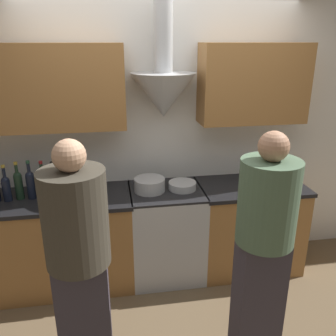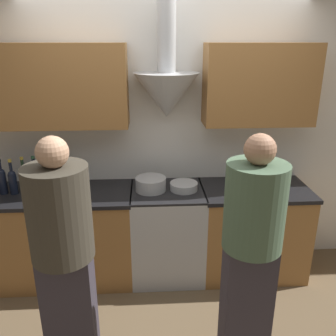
% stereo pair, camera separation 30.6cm
% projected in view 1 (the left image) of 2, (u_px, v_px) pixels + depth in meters
% --- Properties ---
extents(ground_plane, '(12.00, 12.00, 0.00)m').
position_uv_depth(ground_plane, '(172.00, 293.00, 3.24)').
color(ground_plane, brown).
extents(wall_back, '(8.40, 0.57, 2.60)m').
position_uv_depth(wall_back, '(154.00, 121.00, 3.28)').
color(wall_back, white).
rests_on(wall_back, ground_plane).
extents(counter_left, '(1.40, 0.62, 0.88)m').
position_uv_depth(counter_left, '(55.00, 242.00, 3.23)').
color(counter_left, '#9E6B38').
rests_on(counter_left, ground_plane).
extents(counter_right, '(0.99, 0.62, 0.88)m').
position_uv_depth(counter_right, '(248.00, 226.00, 3.51)').
color(counter_right, '#9E6B38').
rests_on(counter_right, ground_plane).
extents(stove_range, '(0.67, 0.60, 0.88)m').
position_uv_depth(stove_range, '(166.00, 232.00, 3.39)').
color(stove_range, '#B7BABC').
rests_on(stove_range, ground_plane).
extents(wine_bottle_3, '(0.07, 0.07, 0.32)m').
position_uv_depth(wine_bottle_3, '(6.00, 187.00, 2.99)').
color(wine_bottle_3, black).
rests_on(wine_bottle_3, counter_left).
extents(wine_bottle_4, '(0.07, 0.07, 0.33)m').
position_uv_depth(wine_bottle_4, '(19.00, 184.00, 3.02)').
color(wine_bottle_4, black).
rests_on(wine_bottle_4, counter_left).
extents(wine_bottle_5, '(0.07, 0.07, 0.34)m').
position_uv_depth(wine_bottle_5, '(31.00, 183.00, 3.03)').
color(wine_bottle_5, black).
rests_on(wine_bottle_5, counter_left).
extents(wine_bottle_6, '(0.07, 0.07, 0.34)m').
position_uv_depth(wine_bottle_6, '(43.00, 183.00, 3.03)').
color(wine_bottle_6, black).
rests_on(wine_bottle_6, counter_left).
extents(wine_bottle_7, '(0.08, 0.08, 0.32)m').
position_uv_depth(wine_bottle_7, '(54.00, 183.00, 3.06)').
color(wine_bottle_7, black).
rests_on(wine_bottle_7, counter_left).
extents(stock_pot, '(0.28, 0.28, 0.12)m').
position_uv_depth(stock_pot, '(150.00, 185.00, 3.20)').
color(stock_pot, '#B7BABC').
rests_on(stock_pot, stove_range).
extents(mixing_bowl, '(0.25, 0.25, 0.07)m').
position_uv_depth(mixing_bowl, '(182.00, 186.00, 3.25)').
color(mixing_bowl, '#B7BABC').
rests_on(mixing_bowl, stove_range).
extents(orange_fruit, '(0.08, 0.08, 0.08)m').
position_uv_depth(orange_fruit, '(250.00, 190.00, 3.14)').
color(orange_fruit, orange).
rests_on(orange_fruit, counter_right).
extents(chefs_knife, '(0.25, 0.07, 0.01)m').
position_uv_depth(chefs_knife, '(263.00, 180.00, 3.47)').
color(chefs_knife, silver).
rests_on(chefs_knife, counter_right).
extents(person_foreground_left, '(0.38, 0.38, 1.68)m').
position_uv_depth(person_foreground_left, '(80.00, 261.00, 2.13)').
color(person_foreground_left, '#38333D').
rests_on(person_foreground_left, ground_plane).
extents(person_foreground_right, '(0.37, 0.37, 1.67)m').
position_uv_depth(person_foreground_right, '(263.00, 244.00, 2.32)').
color(person_foreground_right, '#38333D').
rests_on(person_foreground_right, ground_plane).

